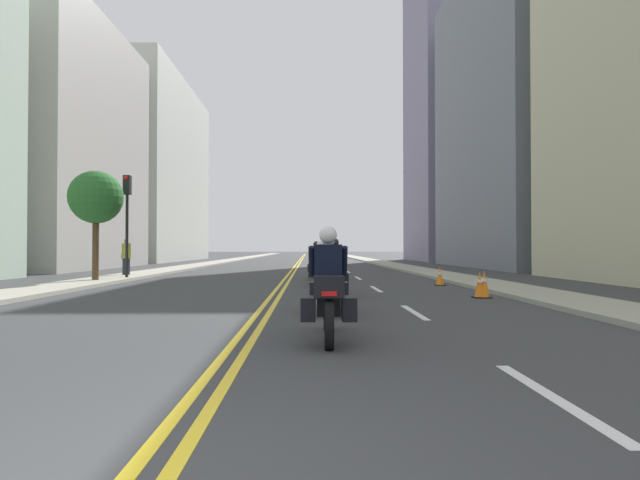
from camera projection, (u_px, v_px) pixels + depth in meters
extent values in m
plane|color=#36383A|center=(300.00, 261.00, 50.45)|extent=(264.00, 264.00, 0.00)
cube|color=#A39D8F|center=(227.00, 261.00, 50.30)|extent=(2.01, 144.00, 0.12)
cube|color=gray|center=(372.00, 261.00, 50.61)|extent=(2.01, 144.00, 0.12)
cube|color=yellow|center=(299.00, 261.00, 50.45)|extent=(0.12, 132.00, 0.01)
cube|color=yellow|center=(301.00, 261.00, 50.46)|extent=(0.12, 132.00, 0.01)
cube|color=silver|center=(553.00, 397.00, 4.54)|extent=(0.14, 2.40, 0.01)
cube|color=silver|center=(414.00, 312.00, 10.53)|extent=(0.14, 2.40, 0.01)
cube|color=silver|center=(376.00, 289.00, 16.53)|extent=(0.14, 2.40, 0.01)
cube|color=silver|center=(358.00, 278.00, 22.53)|extent=(0.14, 2.40, 0.01)
cube|color=silver|center=(348.00, 272.00, 28.53)|extent=(0.14, 2.40, 0.01)
cube|color=silver|center=(341.00, 268.00, 34.53)|extent=(0.14, 2.40, 0.01)
cube|color=silver|center=(336.00, 265.00, 40.52)|extent=(0.14, 2.40, 0.01)
cube|color=silver|center=(333.00, 263.00, 46.52)|extent=(0.14, 2.40, 0.01)
cube|color=silver|center=(330.00, 261.00, 52.52)|extent=(0.14, 2.40, 0.01)
cube|color=silver|center=(328.00, 260.00, 58.52)|extent=(0.14, 2.40, 0.01)
cube|color=#A9A69F|center=(43.00, 146.00, 33.12)|extent=(9.03, 14.67, 15.98)
cube|color=slate|center=(512.00, 115.00, 35.61)|extent=(6.50, 17.16, 21.34)
cube|color=#2D3847|center=(558.00, 191.00, 35.59)|extent=(0.04, 14.41, 0.90)
cube|color=#2D3847|center=(558.00, 135.00, 35.65)|extent=(0.04, 14.41, 0.90)
cube|color=#2D3847|center=(557.00, 80.00, 35.72)|extent=(0.04, 14.41, 0.90)
cube|color=#2D3847|center=(557.00, 25.00, 35.78)|extent=(0.04, 14.41, 0.90)
cube|color=beige|center=(148.00, 172.00, 53.66)|extent=(8.38, 21.93, 18.71)
cube|color=#2D3847|center=(108.00, 216.00, 53.50)|extent=(0.04, 18.42, 0.90)
cube|color=#2D3847|center=(108.00, 184.00, 53.55)|extent=(0.04, 18.42, 0.90)
cube|color=#2D3847|center=(108.00, 151.00, 53.61)|extent=(0.04, 18.42, 0.90)
cube|color=#2D3847|center=(108.00, 119.00, 53.66)|extent=(0.04, 18.42, 0.90)
cube|color=gray|center=(444.00, 115.00, 53.04)|extent=(6.34, 12.38, 30.46)
cube|color=#2D3847|center=(475.00, 188.00, 52.99)|extent=(0.04, 10.40, 0.90)
cube|color=#2D3847|center=(475.00, 135.00, 53.08)|extent=(0.04, 10.40, 0.90)
cube|color=#2D3847|center=(474.00, 81.00, 53.17)|extent=(0.04, 10.40, 0.90)
cube|color=#2D3847|center=(474.00, 28.00, 53.26)|extent=(0.04, 10.40, 0.90)
cylinder|color=black|center=(327.00, 310.00, 8.25)|extent=(0.13, 0.65, 0.64)
cylinder|color=black|center=(329.00, 325.00, 6.67)|extent=(0.13, 0.65, 0.64)
cube|color=silver|center=(327.00, 289.00, 8.25)|extent=(0.15, 0.32, 0.04)
cube|color=black|center=(328.00, 298.00, 7.46)|extent=(0.34, 1.21, 0.40)
cube|color=black|center=(329.00, 286.00, 6.75)|extent=(0.41, 0.37, 0.28)
cube|color=red|center=(329.00, 294.00, 6.56)|extent=(0.20, 0.03, 0.06)
cube|color=black|center=(308.00, 308.00, 6.98)|extent=(0.21, 0.44, 0.32)
cube|color=black|center=(349.00, 308.00, 6.98)|extent=(0.21, 0.44, 0.32)
cube|color=#B2C1CC|center=(328.00, 270.00, 7.97)|extent=(0.36, 0.13, 0.36)
cube|color=black|center=(328.00, 264.00, 7.42)|extent=(0.41, 0.27, 0.58)
cylinder|color=black|center=(312.00, 261.00, 7.57)|extent=(0.11, 0.28, 0.45)
cylinder|color=black|center=(344.00, 261.00, 7.57)|extent=(0.11, 0.28, 0.45)
sphere|color=white|center=(328.00, 235.00, 7.45)|extent=(0.26, 0.26, 0.26)
cylinder|color=black|center=(328.00, 294.00, 11.24)|extent=(0.13, 0.64, 0.64)
cylinder|color=black|center=(329.00, 301.00, 9.78)|extent=(0.13, 0.64, 0.64)
cube|color=silver|center=(328.00, 279.00, 11.25)|extent=(0.15, 0.32, 0.04)
cube|color=black|center=(328.00, 283.00, 10.51)|extent=(0.34, 1.12, 0.40)
cube|color=black|center=(329.00, 275.00, 9.86)|extent=(0.41, 0.37, 0.28)
cube|color=red|center=(329.00, 279.00, 9.67)|extent=(0.20, 0.03, 0.06)
cube|color=black|center=(315.00, 290.00, 10.07)|extent=(0.21, 0.44, 0.32)
cube|color=black|center=(343.00, 290.00, 10.07)|extent=(0.21, 0.44, 0.32)
cube|color=#B2C1CC|center=(328.00, 264.00, 10.99)|extent=(0.36, 0.13, 0.36)
cube|color=black|center=(329.00, 260.00, 10.47)|extent=(0.41, 0.27, 0.56)
cylinder|color=black|center=(317.00, 258.00, 10.62)|extent=(0.11, 0.28, 0.45)
cylinder|color=black|center=(340.00, 258.00, 10.62)|extent=(0.11, 0.28, 0.45)
sphere|color=white|center=(328.00, 240.00, 10.51)|extent=(0.26, 0.26, 0.26)
cylinder|color=black|center=(334.00, 283.00, 15.06)|extent=(0.12, 0.62, 0.61)
cylinder|color=black|center=(335.00, 287.00, 13.46)|extent=(0.12, 0.62, 0.61)
cube|color=silver|center=(334.00, 272.00, 15.07)|extent=(0.15, 0.33, 0.04)
cube|color=black|center=(334.00, 275.00, 14.27)|extent=(0.37, 1.23, 0.40)
cube|color=black|center=(335.00, 268.00, 13.55)|extent=(0.41, 0.37, 0.28)
cube|color=red|center=(335.00, 271.00, 13.36)|extent=(0.20, 0.04, 0.06)
cube|color=black|center=(324.00, 279.00, 13.79)|extent=(0.22, 0.45, 0.32)
cube|color=black|center=(345.00, 279.00, 13.78)|extent=(0.22, 0.45, 0.32)
cube|color=#B2C1CC|center=(334.00, 261.00, 14.79)|extent=(0.36, 0.14, 0.36)
cube|color=black|center=(334.00, 258.00, 14.23)|extent=(0.41, 0.27, 0.56)
cylinder|color=black|center=(326.00, 256.00, 14.38)|extent=(0.11, 0.28, 0.45)
cylinder|color=black|center=(343.00, 256.00, 14.37)|extent=(0.11, 0.28, 0.45)
sphere|color=black|center=(334.00, 243.00, 14.26)|extent=(0.26, 0.26, 0.26)
cylinder|color=black|center=(321.00, 276.00, 18.77)|extent=(0.14, 0.61, 0.61)
cylinder|color=black|center=(319.00, 278.00, 17.18)|extent=(0.14, 0.61, 0.61)
cube|color=silver|center=(321.00, 267.00, 18.77)|extent=(0.16, 0.33, 0.04)
cube|color=black|center=(320.00, 269.00, 17.98)|extent=(0.39, 1.22, 0.40)
cube|color=black|center=(319.00, 264.00, 17.27)|extent=(0.42, 0.38, 0.28)
cube|color=red|center=(319.00, 266.00, 17.08)|extent=(0.20, 0.04, 0.06)
cube|color=black|center=(312.00, 273.00, 17.51)|extent=(0.22, 0.45, 0.32)
cube|color=black|center=(328.00, 273.00, 17.49)|extent=(0.22, 0.45, 0.32)
cube|color=#B2C1CC|center=(321.00, 258.00, 18.49)|extent=(0.37, 0.14, 0.36)
cube|color=black|center=(320.00, 256.00, 17.94)|extent=(0.41, 0.28, 0.53)
cylinder|color=black|center=(314.00, 255.00, 18.10)|extent=(0.12, 0.29, 0.45)
cylinder|color=black|center=(327.00, 255.00, 18.08)|extent=(0.12, 0.29, 0.45)
sphere|color=white|center=(320.00, 245.00, 17.97)|extent=(0.26, 0.26, 0.26)
cylinder|color=black|center=(316.00, 271.00, 22.41)|extent=(0.13, 0.66, 0.65)
cylinder|color=black|center=(317.00, 273.00, 20.76)|extent=(0.13, 0.66, 0.65)
cube|color=silver|center=(316.00, 263.00, 22.41)|extent=(0.15, 0.32, 0.04)
cube|color=black|center=(316.00, 265.00, 21.59)|extent=(0.35, 1.26, 0.40)
cube|color=black|center=(317.00, 260.00, 20.85)|extent=(0.41, 0.37, 0.28)
cube|color=red|center=(317.00, 262.00, 20.66)|extent=(0.20, 0.03, 0.06)
cube|color=black|center=(310.00, 268.00, 21.08)|extent=(0.21, 0.44, 0.32)
cube|color=black|center=(323.00, 268.00, 21.11)|extent=(0.21, 0.44, 0.32)
cube|color=#B2C1CC|center=(316.00, 256.00, 22.12)|extent=(0.36, 0.13, 0.36)
cube|color=black|center=(316.00, 254.00, 21.55)|extent=(0.41, 0.27, 0.55)
cylinder|color=black|center=(311.00, 253.00, 21.69)|extent=(0.11, 0.28, 0.45)
cylinder|color=black|center=(322.00, 253.00, 21.71)|extent=(0.11, 0.28, 0.45)
sphere|color=black|center=(316.00, 244.00, 21.58)|extent=(0.26, 0.26, 0.26)
cylinder|color=black|center=(318.00, 268.00, 26.06)|extent=(0.11, 0.67, 0.66)
cylinder|color=black|center=(319.00, 269.00, 24.53)|extent=(0.11, 0.67, 0.66)
cube|color=silver|center=(318.00, 261.00, 26.06)|extent=(0.14, 0.32, 0.04)
cube|color=black|center=(318.00, 262.00, 25.30)|extent=(0.32, 1.16, 0.40)
cube|color=black|center=(319.00, 258.00, 24.62)|extent=(0.40, 0.36, 0.28)
cube|color=red|center=(319.00, 260.00, 24.43)|extent=(0.20, 0.03, 0.06)
cube|color=black|center=(313.00, 265.00, 24.83)|extent=(0.20, 0.44, 0.32)
cube|color=black|center=(324.00, 265.00, 24.85)|extent=(0.20, 0.44, 0.32)
cube|color=#B2C1CC|center=(318.00, 255.00, 25.79)|extent=(0.36, 0.12, 0.36)
cube|color=black|center=(318.00, 253.00, 25.26)|extent=(0.40, 0.26, 0.53)
cylinder|color=black|center=(314.00, 252.00, 25.40)|extent=(0.10, 0.28, 0.45)
cylinder|color=black|center=(323.00, 252.00, 25.41)|extent=(0.10, 0.28, 0.45)
sphere|color=black|center=(318.00, 245.00, 25.29)|extent=(0.26, 0.26, 0.26)
cube|color=black|center=(480.00, 297.00, 13.57)|extent=(0.35, 0.35, 0.03)
cone|color=orange|center=(480.00, 284.00, 13.57)|extent=(0.28, 0.28, 0.67)
cylinder|color=white|center=(480.00, 281.00, 13.57)|extent=(0.19, 0.19, 0.08)
cube|color=black|center=(440.00, 285.00, 18.12)|extent=(0.36, 0.36, 0.03)
cone|color=orange|center=(440.00, 276.00, 18.12)|extent=(0.29, 0.29, 0.64)
cylinder|color=white|center=(440.00, 273.00, 18.12)|extent=(0.19, 0.19, 0.08)
cube|color=black|center=(484.00, 297.00, 13.54)|extent=(0.33, 0.33, 0.03)
cone|color=orange|center=(484.00, 283.00, 13.55)|extent=(0.26, 0.26, 0.72)
cylinder|color=white|center=(484.00, 280.00, 13.55)|extent=(0.18, 0.18, 0.08)
cylinder|color=black|center=(127.00, 237.00, 21.10)|extent=(0.12, 0.12, 3.61)
cube|color=black|center=(127.00, 185.00, 21.13)|extent=(0.28, 0.28, 0.80)
sphere|color=red|center=(126.00, 178.00, 20.98)|extent=(0.18, 0.18, 0.18)
cube|color=#202D37|center=(126.00, 268.00, 23.15)|extent=(0.34, 0.33, 0.86)
cube|color=olive|center=(126.00, 251.00, 23.16)|extent=(0.42, 0.39, 0.68)
sphere|color=tan|center=(126.00, 241.00, 23.17)|extent=(0.22, 0.22, 0.22)
cube|color=#533B83|center=(123.00, 256.00, 23.28)|extent=(0.19, 0.18, 0.24)
cylinder|color=#4A3720|center=(96.00, 249.00, 19.40)|extent=(0.24, 0.24, 2.57)
sphere|color=#29662A|center=(96.00, 197.00, 19.43)|extent=(2.02, 2.02, 2.02)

